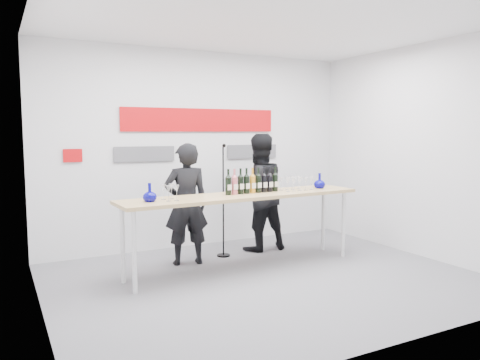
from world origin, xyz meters
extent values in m
plane|color=slate|center=(0.00, 0.00, 0.00)|extent=(5.00, 5.00, 0.00)
cube|color=silver|center=(0.00, 2.00, 1.50)|extent=(5.00, 0.04, 3.00)
cube|color=#C0080C|center=(0.00, 1.97, 1.95)|extent=(2.50, 0.02, 0.35)
cube|color=#59595E|center=(-0.90, 1.97, 1.45)|extent=(0.90, 0.02, 0.22)
cube|color=#59595E|center=(0.90, 1.97, 1.45)|extent=(0.90, 0.02, 0.22)
cube|color=#C0080C|center=(-1.90, 1.97, 1.45)|extent=(0.25, 0.02, 0.18)
cube|color=tan|center=(-0.04, 0.52, 0.95)|extent=(3.28, 0.80, 0.04)
cylinder|color=silver|center=(-1.55, 0.24, 0.47)|extent=(0.05, 0.05, 0.93)
cylinder|color=silver|center=(1.49, 0.38, 0.47)|extent=(0.05, 0.05, 0.93)
cylinder|color=silver|center=(-1.57, 0.67, 0.47)|extent=(0.05, 0.05, 0.93)
cylinder|color=silver|center=(1.47, 0.81, 0.47)|extent=(0.05, 0.05, 0.93)
imported|color=black|center=(-0.61, 1.07, 0.81)|extent=(0.65, 0.48, 1.62)
imported|color=black|center=(0.62, 1.28, 0.87)|extent=(0.86, 0.68, 1.74)
cylinder|color=black|center=(-0.01, 1.19, 0.01)|extent=(0.19, 0.19, 0.02)
cylinder|color=black|center=(-0.01, 1.19, 0.78)|extent=(0.02, 0.02, 1.56)
sphere|color=black|center=(-0.01, 1.16, 1.58)|extent=(0.05, 0.05, 0.05)
camera|label=1|loc=(-2.85, -4.70, 1.78)|focal=35.00mm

